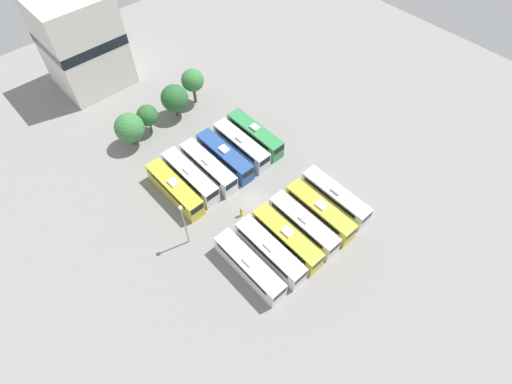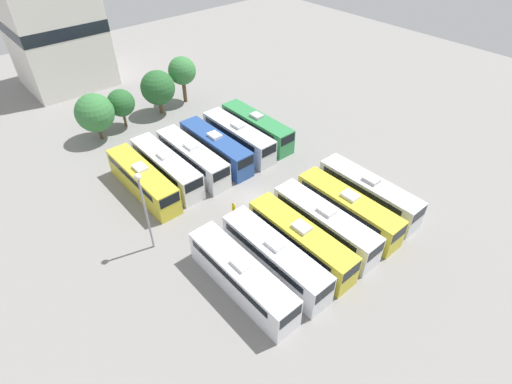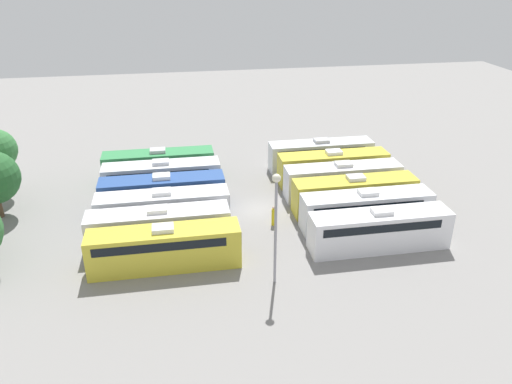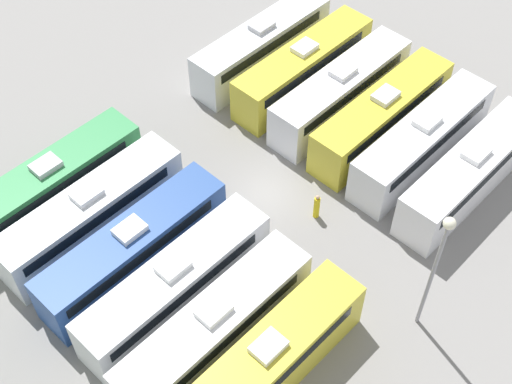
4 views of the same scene
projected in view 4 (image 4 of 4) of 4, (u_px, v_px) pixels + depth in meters
name	position (u px, v px, depth m)	size (l,w,h in m)	color
ground_plane	(265.00, 195.00, 43.17)	(127.72, 127.72, 0.00)	gray
bus_0	(470.00, 172.00, 42.02)	(2.59, 11.54, 3.56)	white
bus_1	(422.00, 140.00, 43.71)	(2.59, 11.54, 3.56)	silver
bus_2	(382.00, 115.00, 45.16)	(2.59, 11.54, 3.56)	gold
bus_3	(341.00, 91.00, 46.64)	(2.59, 11.54, 3.56)	white
bus_4	(303.00, 67.00, 48.19)	(2.59, 11.54, 3.56)	gold
bus_5	(261.00, 45.00, 49.71)	(2.59, 11.54, 3.56)	silver
bus_6	(267.00, 363.00, 34.07)	(2.59, 11.54, 3.56)	gold
bus_7	(215.00, 328.00, 35.29)	(2.59, 11.54, 3.56)	silver
bus_8	(175.00, 285.00, 36.93)	(2.59, 11.54, 3.56)	silver
bus_9	(133.00, 248.00, 38.44)	(2.59, 11.54, 3.56)	#284C93
bus_10	(91.00, 213.00, 40.03)	(2.59, 11.54, 3.56)	silver
bus_11	(51.00, 185.00, 41.38)	(2.59, 11.54, 3.56)	#338C4C
worker_person	(317.00, 207.00, 41.47)	(0.36, 0.36, 1.85)	gold
light_pole	(438.00, 257.00, 33.15)	(0.60, 0.60, 8.67)	gray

